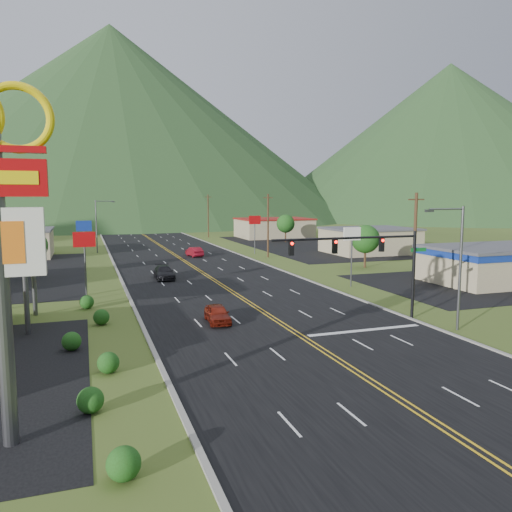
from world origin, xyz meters
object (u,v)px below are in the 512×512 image
object	(u,v)px
streetlight_east	(457,260)
car_red_far	(194,252)
car_red_near	(217,314)
car_dark_mid	(164,273)
traffic_signal	(370,254)
streetlight_west	(98,223)

from	to	relation	value
streetlight_east	car_red_far	xyz separation A→B (m)	(-8.57, 49.66, -4.43)
car_red_near	car_dark_mid	xyz separation A→B (m)	(-0.76, 21.73, 0.06)
traffic_signal	car_red_near	size ratio (longest dim) A/B	3.23
car_red_near	car_red_far	world-z (taller)	car_red_far
streetlight_west	car_red_near	size ratio (longest dim) A/B	2.22
car_red_near	car_dark_mid	bearing A→B (deg)	95.55
traffic_signal	car_red_near	bearing A→B (deg)	161.66
car_red_far	streetlight_east	bearing A→B (deg)	91.84
traffic_signal	streetlight_west	xyz separation A→B (m)	(-18.16, 56.00, -0.15)
traffic_signal	car_red_far	size ratio (longest dim) A/B	2.87
streetlight_west	traffic_signal	bearing A→B (deg)	-72.03
streetlight_east	streetlight_west	distance (m)	64.21
traffic_signal	streetlight_east	size ratio (longest dim) A/B	1.46
car_red_near	traffic_signal	bearing A→B (deg)	-14.79
streetlight_east	car_red_near	xyz separation A→B (m)	(-15.72, 7.65, -4.49)
streetlight_west	car_dark_mid	distance (m)	31.59
car_red_far	car_dark_mid	bearing A→B (deg)	60.73
car_dark_mid	car_red_near	bearing A→B (deg)	-86.78
car_red_far	car_red_near	bearing A→B (deg)	72.39
streetlight_west	car_dark_mid	xyz separation A→B (m)	(6.38, -30.62, -4.43)
streetlight_east	streetlight_west	bearing A→B (deg)	110.86
traffic_signal	car_dark_mid	xyz separation A→B (m)	(-11.79, 25.39, -4.58)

